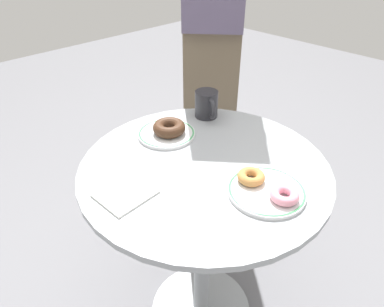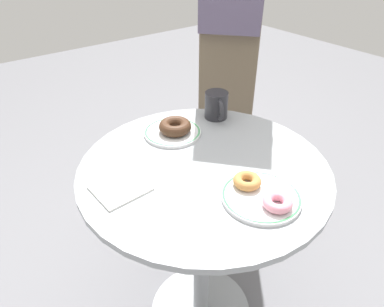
{
  "view_description": "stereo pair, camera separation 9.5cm",
  "coord_description": "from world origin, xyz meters",
  "px_view_note": "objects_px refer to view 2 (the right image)",
  "views": [
    {
      "loc": [
        0.53,
        -0.57,
        1.26
      ],
      "look_at": [
        -0.03,
        -0.02,
        0.74
      ],
      "focal_mm": 32.42,
      "sensor_mm": 36.0,
      "label": 1
    },
    {
      "loc": [
        0.59,
        -0.5,
        1.26
      ],
      "look_at": [
        -0.03,
        -0.02,
        0.74
      ],
      "focal_mm": 32.42,
      "sensor_mm": 36.0,
      "label": 2
    }
  ],
  "objects_px": {
    "coffee_mug": "(217,105)",
    "cafe_table": "(203,224)",
    "plate_right": "(261,197)",
    "donut_old_fashioned": "(247,181)",
    "plate_left": "(173,132)",
    "donut_chocolate": "(175,126)",
    "paper_napkin": "(121,188)",
    "person_figure": "(233,44)",
    "donut_pink_frosted": "(278,202)"
  },
  "relations": [
    {
      "from": "plate_left",
      "to": "person_figure",
      "type": "distance_m",
      "value": 0.58
    },
    {
      "from": "coffee_mug",
      "to": "plate_right",
      "type": "bearing_deg",
      "value": -26.01
    },
    {
      "from": "donut_pink_frosted",
      "to": "coffee_mug",
      "type": "distance_m",
      "value": 0.47
    },
    {
      "from": "donut_old_fashioned",
      "to": "coffee_mug",
      "type": "bearing_deg",
      "value": 150.77
    },
    {
      "from": "cafe_table",
      "to": "person_figure",
      "type": "xyz_separation_m",
      "value": [
        -0.46,
        0.52,
        0.36
      ]
    },
    {
      "from": "donut_old_fashioned",
      "to": "donut_chocolate",
      "type": "bearing_deg",
      "value": 178.21
    },
    {
      "from": "donut_chocolate",
      "to": "person_figure",
      "type": "bearing_deg",
      "value": 119.25
    },
    {
      "from": "donut_old_fashioned",
      "to": "coffee_mug",
      "type": "distance_m",
      "value": 0.38
    },
    {
      "from": "donut_chocolate",
      "to": "plate_right",
      "type": "bearing_deg",
      "value": -1.6
    },
    {
      "from": "plate_right",
      "to": "donut_old_fashioned",
      "type": "xyz_separation_m",
      "value": [
        -0.05,
        0.0,
        0.02
      ]
    },
    {
      "from": "cafe_table",
      "to": "donut_chocolate",
      "type": "relative_size",
      "value": 6.95
    },
    {
      "from": "plate_left",
      "to": "donut_chocolate",
      "type": "height_order",
      "value": "donut_chocolate"
    },
    {
      "from": "donut_old_fashioned",
      "to": "coffee_mug",
      "type": "relative_size",
      "value": 0.62
    },
    {
      "from": "coffee_mug",
      "to": "cafe_table",
      "type": "bearing_deg",
      "value": -47.57
    },
    {
      "from": "plate_left",
      "to": "donut_old_fashioned",
      "type": "height_order",
      "value": "donut_old_fashioned"
    },
    {
      "from": "donut_old_fashioned",
      "to": "plate_right",
      "type": "bearing_deg",
      "value": -0.31
    },
    {
      "from": "plate_left",
      "to": "cafe_table",
      "type": "bearing_deg",
      "value": -8.29
    },
    {
      "from": "person_figure",
      "to": "plate_right",
      "type": "bearing_deg",
      "value": -37.73
    },
    {
      "from": "plate_left",
      "to": "person_figure",
      "type": "height_order",
      "value": "person_figure"
    },
    {
      "from": "plate_left",
      "to": "paper_napkin",
      "type": "distance_m",
      "value": 0.3
    },
    {
      "from": "paper_napkin",
      "to": "coffee_mug",
      "type": "distance_m",
      "value": 0.46
    },
    {
      "from": "plate_left",
      "to": "paper_napkin",
      "type": "height_order",
      "value": "plate_left"
    },
    {
      "from": "coffee_mug",
      "to": "person_figure",
      "type": "relative_size",
      "value": 0.07
    },
    {
      "from": "donut_pink_frosted",
      "to": "paper_napkin",
      "type": "distance_m",
      "value": 0.38
    },
    {
      "from": "donut_pink_frosted",
      "to": "coffee_mug",
      "type": "height_order",
      "value": "coffee_mug"
    },
    {
      "from": "plate_left",
      "to": "coffee_mug",
      "type": "relative_size",
      "value": 1.59
    },
    {
      "from": "cafe_table",
      "to": "person_figure",
      "type": "bearing_deg",
      "value": 131.16
    },
    {
      "from": "plate_left",
      "to": "donut_chocolate",
      "type": "xyz_separation_m",
      "value": [
        0.01,
        0.0,
        0.02
      ]
    },
    {
      "from": "donut_chocolate",
      "to": "donut_old_fashioned",
      "type": "relative_size",
      "value": 1.45
    },
    {
      "from": "plate_left",
      "to": "plate_right",
      "type": "height_order",
      "value": "same"
    },
    {
      "from": "plate_left",
      "to": "plate_right",
      "type": "bearing_deg",
      "value": -0.9
    },
    {
      "from": "plate_right",
      "to": "person_figure",
      "type": "bearing_deg",
      "value": 142.27
    },
    {
      "from": "coffee_mug",
      "to": "person_figure",
      "type": "xyz_separation_m",
      "value": [
        -0.27,
        0.32,
        0.09
      ]
    },
    {
      "from": "donut_old_fashioned",
      "to": "cafe_table",
      "type": "bearing_deg",
      "value": -171.14
    },
    {
      "from": "donut_old_fashioned",
      "to": "person_figure",
      "type": "xyz_separation_m",
      "value": [
        -0.6,
        0.5,
        0.11
      ]
    },
    {
      "from": "cafe_table",
      "to": "paper_napkin",
      "type": "xyz_separation_m",
      "value": [
        -0.05,
        -0.23,
        0.23
      ]
    },
    {
      "from": "plate_left",
      "to": "donut_chocolate",
      "type": "bearing_deg",
      "value": 27.67
    },
    {
      "from": "person_figure",
      "to": "cafe_table",
      "type": "bearing_deg",
      "value": -48.84
    },
    {
      "from": "paper_napkin",
      "to": "person_figure",
      "type": "distance_m",
      "value": 0.87
    },
    {
      "from": "donut_old_fashioned",
      "to": "person_figure",
      "type": "bearing_deg",
      "value": 140.08
    },
    {
      "from": "donut_pink_frosted",
      "to": "person_figure",
      "type": "relative_size",
      "value": 0.04
    },
    {
      "from": "paper_napkin",
      "to": "donut_pink_frosted",
      "type": "bearing_deg",
      "value": 41.16
    },
    {
      "from": "plate_right",
      "to": "paper_napkin",
      "type": "bearing_deg",
      "value": -133.43
    },
    {
      "from": "donut_chocolate",
      "to": "donut_pink_frosted",
      "type": "height_order",
      "value": "donut_chocolate"
    },
    {
      "from": "plate_left",
      "to": "person_figure",
      "type": "xyz_separation_m",
      "value": [
        -0.27,
        0.5,
        0.13
      ]
    },
    {
      "from": "person_figure",
      "to": "donut_pink_frosted",
      "type": "bearing_deg",
      "value": -35.75
    },
    {
      "from": "plate_right",
      "to": "donut_old_fashioned",
      "type": "relative_size",
      "value": 2.76
    },
    {
      "from": "plate_right",
      "to": "donut_pink_frosted",
      "type": "distance_m",
      "value": 0.05
    },
    {
      "from": "plate_right",
      "to": "person_figure",
      "type": "distance_m",
      "value": 0.83
    },
    {
      "from": "cafe_table",
      "to": "coffee_mug",
      "type": "distance_m",
      "value": 0.39
    }
  ]
}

